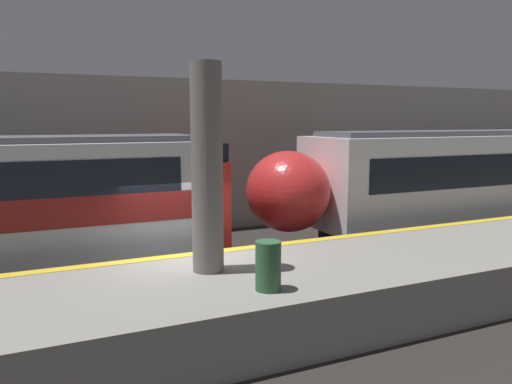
% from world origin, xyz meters
% --- Properties ---
extents(ground_plane, '(120.00, 120.00, 0.00)m').
position_xyz_m(ground_plane, '(0.00, 0.00, 0.00)').
color(ground_plane, '#282623').
extents(platform, '(40.00, 3.67, 1.10)m').
position_xyz_m(platform, '(0.00, -1.83, 0.55)').
color(platform, gray).
rests_on(platform, ground).
extents(station_rear_barrier, '(50.00, 0.15, 5.39)m').
position_xyz_m(station_rear_barrier, '(0.00, 6.63, 2.70)').
color(station_rear_barrier, '#9E998E').
rests_on(station_rear_barrier, ground).
extents(support_pillar_near, '(0.60, 0.60, 3.94)m').
position_xyz_m(support_pillar_near, '(-0.01, -1.40, 3.06)').
color(support_pillar_near, slate).
rests_on(support_pillar_near, platform).
extents(train_modern, '(20.11, 2.94, 3.61)m').
position_xyz_m(train_modern, '(13.03, 2.55, 1.85)').
color(train_modern, black).
rests_on(train_modern, ground).
extents(trash_bin, '(0.44, 0.44, 0.85)m').
position_xyz_m(trash_bin, '(0.55, -2.88, 1.52)').
color(trash_bin, '#2D5B38').
rests_on(trash_bin, platform).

